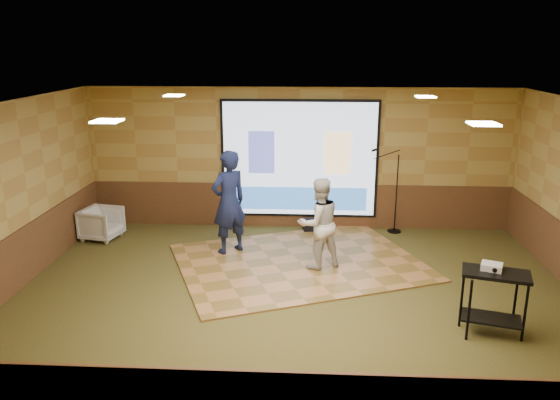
# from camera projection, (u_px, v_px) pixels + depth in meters

# --- Properties ---
(ground) EXTENTS (9.00, 9.00, 0.00)m
(ground) POSITION_uv_depth(u_px,v_px,m) (294.00, 297.00, 8.62)
(ground) COLOR #2C391A
(ground) RESTS_ON ground
(room_shell) EXTENTS (9.04, 7.04, 3.02)m
(room_shell) POSITION_uv_depth(u_px,v_px,m) (295.00, 168.00, 8.04)
(room_shell) COLOR #AB9047
(room_shell) RESTS_ON ground
(wainscot_back) EXTENTS (9.00, 0.04, 0.95)m
(wainscot_back) POSITION_uv_depth(u_px,v_px,m) (299.00, 205.00, 11.83)
(wainscot_back) COLOR #50311A
(wainscot_back) RESTS_ON ground
(wainscot_left) EXTENTS (0.04, 7.00, 0.95)m
(wainscot_left) POSITION_uv_depth(u_px,v_px,m) (15.00, 263.00, 8.73)
(wainscot_left) COLOR #50311A
(wainscot_left) RESTS_ON ground
(projector_screen) EXTENTS (3.32, 0.06, 2.52)m
(projector_screen) POSITION_uv_depth(u_px,v_px,m) (299.00, 161.00, 11.51)
(projector_screen) COLOR black
(projector_screen) RESTS_ON room_shell
(downlight_nw) EXTENTS (0.32, 0.32, 0.02)m
(downlight_nw) POSITION_uv_depth(u_px,v_px,m) (174.00, 95.00, 9.64)
(downlight_nw) COLOR #F7E5B9
(downlight_nw) RESTS_ON room_shell
(downlight_ne) EXTENTS (0.32, 0.32, 0.02)m
(downlight_ne) POSITION_uv_depth(u_px,v_px,m) (426.00, 97.00, 9.41)
(downlight_ne) COLOR #F7E5B9
(downlight_ne) RESTS_ON room_shell
(downlight_sw) EXTENTS (0.32, 0.32, 0.02)m
(downlight_sw) POSITION_uv_depth(u_px,v_px,m) (107.00, 121.00, 6.48)
(downlight_sw) COLOR #F7E5B9
(downlight_sw) RESTS_ON room_shell
(downlight_se) EXTENTS (0.32, 0.32, 0.02)m
(downlight_se) POSITION_uv_depth(u_px,v_px,m) (484.00, 124.00, 6.25)
(downlight_se) COLOR #F7E5B9
(downlight_se) RESTS_ON room_shell
(dance_floor) EXTENTS (5.13, 4.57, 0.03)m
(dance_floor) POSITION_uv_depth(u_px,v_px,m) (299.00, 262.00, 9.95)
(dance_floor) COLOR #A36D3C
(dance_floor) RESTS_ON ground
(player_left) EXTENTS (0.85, 0.82, 1.96)m
(player_left) POSITION_uv_depth(u_px,v_px,m) (229.00, 202.00, 10.15)
(player_left) COLOR #151D42
(player_left) RESTS_ON dance_floor
(player_right) EXTENTS (0.98, 0.90, 1.62)m
(player_right) POSITION_uv_depth(u_px,v_px,m) (319.00, 223.00, 9.49)
(player_right) COLOR beige
(player_right) RESTS_ON dance_floor
(av_table) EXTENTS (0.87, 0.46, 0.92)m
(av_table) POSITION_uv_depth(u_px,v_px,m) (494.00, 291.00, 7.36)
(av_table) COLOR black
(av_table) RESTS_ON ground
(projector) EXTENTS (0.33, 0.31, 0.09)m
(projector) POSITION_uv_depth(u_px,v_px,m) (492.00, 267.00, 7.35)
(projector) COLOR silver
(projector) RESTS_ON av_table
(mic_stand) EXTENTS (0.71, 0.29, 1.80)m
(mic_stand) POSITION_uv_depth(u_px,v_px,m) (393.00, 210.00, 11.47)
(mic_stand) COLOR black
(mic_stand) RESTS_ON ground
(banquet_chair) EXTENTS (0.85, 0.83, 0.65)m
(banquet_chair) POSITION_uv_depth(u_px,v_px,m) (102.00, 224.00, 11.10)
(banquet_chair) COLOR gray
(banquet_chair) RESTS_ON ground
(duffel_bag) EXTENTS (0.45, 0.33, 0.26)m
(duffel_bag) POSITION_uv_depth(u_px,v_px,m) (313.00, 225.00, 11.61)
(duffel_bag) COLOR black
(duffel_bag) RESTS_ON ground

